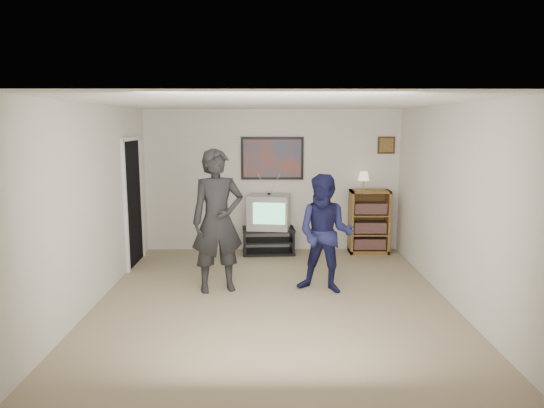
{
  "coord_description": "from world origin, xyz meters",
  "views": [
    {
      "loc": [
        -0.06,
        -6.04,
        2.26
      ],
      "look_at": [
        -0.02,
        0.6,
        1.15
      ],
      "focal_mm": 32.0,
      "sensor_mm": 36.0,
      "label": 1
    }
  ],
  "objects_px": {
    "media_stand": "(268,241)",
    "person_short": "(325,234)",
    "crt_television": "(269,212)",
    "person_tall": "(218,221)",
    "bookshelf": "(369,221)"
  },
  "relations": [
    {
      "from": "crt_television",
      "to": "person_short",
      "type": "xyz_separation_m",
      "value": [
        0.75,
        -1.96,
        0.05
      ]
    },
    {
      "from": "person_short",
      "to": "crt_television",
      "type": "bearing_deg",
      "value": 129.7
    },
    {
      "from": "media_stand",
      "to": "bookshelf",
      "type": "relative_size",
      "value": 0.84
    },
    {
      "from": "person_tall",
      "to": "crt_television",
      "type": "bearing_deg",
      "value": 53.31
    },
    {
      "from": "media_stand",
      "to": "crt_television",
      "type": "height_order",
      "value": "crt_television"
    },
    {
      "from": "bookshelf",
      "to": "person_tall",
      "type": "relative_size",
      "value": 0.58
    },
    {
      "from": "media_stand",
      "to": "bookshelf",
      "type": "distance_m",
      "value": 1.8
    },
    {
      "from": "crt_television",
      "to": "bookshelf",
      "type": "relative_size",
      "value": 0.63
    },
    {
      "from": "media_stand",
      "to": "person_short",
      "type": "relative_size",
      "value": 0.58
    },
    {
      "from": "media_stand",
      "to": "person_short",
      "type": "xyz_separation_m",
      "value": [
        0.76,
        -1.96,
        0.57
      ]
    },
    {
      "from": "person_tall",
      "to": "media_stand",
      "type": "bearing_deg",
      "value": 53.59
    },
    {
      "from": "crt_television",
      "to": "person_tall",
      "type": "height_order",
      "value": "person_tall"
    },
    {
      "from": "crt_television",
      "to": "person_tall",
      "type": "bearing_deg",
      "value": -102.3
    },
    {
      "from": "crt_television",
      "to": "person_short",
      "type": "relative_size",
      "value": 0.44
    },
    {
      "from": "crt_television",
      "to": "person_tall",
      "type": "relative_size",
      "value": 0.36
    }
  ]
}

